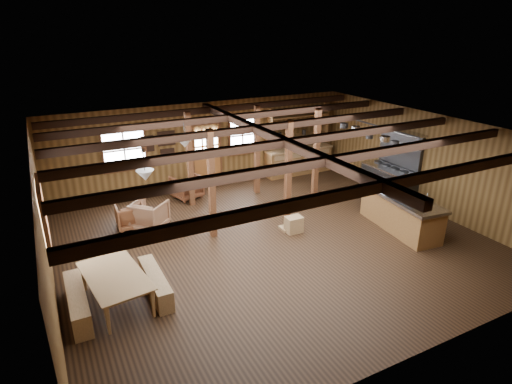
% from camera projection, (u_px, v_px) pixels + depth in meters
% --- Properties ---
extents(room, '(10.04, 9.04, 2.84)m').
position_uv_depth(room, '(274.00, 190.00, 10.19)').
color(room, black).
rests_on(room, ground).
extents(ceiling_joists, '(9.80, 8.82, 0.18)m').
position_uv_depth(ceiling_joists, '(271.00, 136.00, 9.87)').
color(ceiling_joists, black).
rests_on(ceiling_joists, ceiling).
extents(timber_posts, '(3.95, 2.35, 2.80)m').
position_uv_depth(timber_posts, '(254.00, 163.00, 12.13)').
color(timber_posts, '#442413').
rests_on(timber_posts, floor).
extents(back_door, '(1.02, 0.08, 2.15)m').
position_uv_depth(back_door, '(207.00, 161.00, 14.06)').
color(back_door, brown).
rests_on(back_door, floor).
extents(window_back_left, '(1.32, 0.06, 1.32)m').
position_uv_depth(window_back_left, '(124.00, 150.00, 12.69)').
color(window_back_left, white).
rests_on(window_back_left, wall_back).
extents(window_back_right, '(1.02, 0.06, 1.32)m').
position_uv_depth(window_back_right, '(242.00, 135.00, 14.36)').
color(window_back_right, white).
rests_on(window_back_right, wall_back).
extents(window_left, '(0.14, 1.24, 1.32)m').
position_uv_depth(window_left, '(43.00, 214.00, 8.41)').
color(window_left, white).
rests_on(window_left, wall_back).
extents(notice_boards, '(1.08, 0.03, 0.90)m').
position_uv_depth(notice_boards, '(161.00, 144.00, 13.15)').
color(notice_boards, silver).
rests_on(notice_boards, wall_back).
extents(back_counter, '(2.55, 0.60, 2.45)m').
position_uv_depth(back_counter, '(298.00, 157.00, 15.41)').
color(back_counter, brown).
rests_on(back_counter, floor).
extents(pendant_lamps, '(1.86, 2.36, 0.66)m').
position_uv_depth(pendant_lamps, '(167.00, 157.00, 9.74)').
color(pendant_lamps, '#303033').
rests_on(pendant_lamps, ceiling).
extents(pot_rack, '(0.41, 3.00, 0.43)m').
position_uv_depth(pot_rack, '(378.00, 135.00, 11.46)').
color(pot_rack, '#303033').
rests_on(pot_rack, ceiling).
extents(kitchen_island, '(1.16, 2.58, 1.20)m').
position_uv_depth(kitchen_island, '(400.00, 212.00, 11.23)').
color(kitchen_island, brown).
rests_on(kitchen_island, floor).
extents(step_stool, '(0.49, 0.35, 0.43)m').
position_uv_depth(step_stool, '(294.00, 224.00, 11.14)').
color(step_stool, brown).
rests_on(step_stool, floor).
extents(commercial_range, '(0.89, 1.74, 2.15)m').
position_uv_depth(commercial_range, '(391.00, 177.00, 13.17)').
color(commercial_range, '#303033').
rests_on(commercial_range, floor).
extents(dining_table, '(1.23, 1.92, 0.63)m').
position_uv_depth(dining_table, '(118.00, 289.00, 8.27)').
color(dining_table, '#9C7447').
rests_on(dining_table, floor).
extents(bench_wall, '(0.32, 1.72, 0.47)m').
position_uv_depth(bench_wall, '(78.00, 303.00, 7.98)').
color(bench_wall, brown).
rests_on(bench_wall, floor).
extents(bench_aisle, '(0.30, 1.62, 0.45)m').
position_uv_depth(bench_aisle, '(155.00, 283.00, 8.61)').
color(bench_aisle, brown).
rests_on(bench_aisle, floor).
extents(armchair_a, '(0.75, 0.77, 0.67)m').
position_uv_depth(armchair_a, '(130.00, 216.00, 11.37)').
color(armchair_a, brown).
rests_on(armchair_a, floor).
extents(armchair_b, '(0.97, 0.99, 0.74)m').
position_uv_depth(armchair_b, '(187.00, 187.00, 13.30)').
color(armchair_b, '#5D301B').
rests_on(armchair_b, floor).
extents(armchair_c, '(1.15, 1.15, 0.75)m').
position_uv_depth(armchair_c, '(150.00, 215.00, 11.33)').
color(armchair_c, brown).
rests_on(armchair_c, floor).
extents(counter_pot, '(0.30, 0.30, 0.18)m').
position_uv_depth(counter_pot, '(381.00, 181.00, 11.82)').
color(counter_pot, '#B1B4B9').
rests_on(counter_pot, kitchen_island).
extents(bowl, '(0.31, 0.31, 0.06)m').
position_uv_depth(bowl, '(384.00, 192.00, 11.26)').
color(bowl, silver).
rests_on(bowl, kitchen_island).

